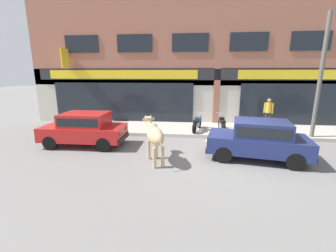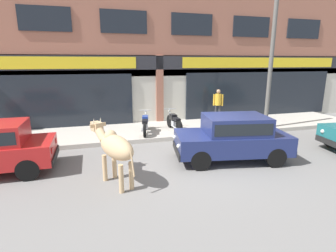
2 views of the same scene
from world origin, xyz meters
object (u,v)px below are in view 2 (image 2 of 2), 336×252
car_0 (233,136)px  motorcycle_0 (145,124)px  motorcycle_1 (174,122)px  utility_pole (271,65)px  cow (115,147)px  pedestrian (218,102)px

car_0 → motorcycle_0: (-2.17, 3.41, -0.25)m
car_0 → motorcycle_0: size_ratio=2.12×
motorcycle_0 → motorcycle_1: bearing=0.6°
motorcycle_1 → utility_pole: bearing=-8.6°
utility_pole → car_0: bearing=-139.4°
cow → motorcycle_1: cow is taller
car_0 → utility_pole: utility_pole is taller
cow → pedestrian: 7.64m
car_0 → motorcycle_0: 4.05m
car_0 → motorcycle_1: size_ratio=2.09×
car_0 → cow: bearing=-169.5°
cow → utility_pole: utility_pole is taller
motorcycle_1 → motorcycle_0: bearing=-179.4°
cow → motorcycle_0: bearing=68.9°
cow → car_0: 3.82m
motorcycle_0 → pedestrian: size_ratio=1.12×
cow → motorcycle_1: size_ratio=1.11×
car_0 → utility_pole: size_ratio=0.68×
motorcycle_0 → pedestrian: bearing=17.0°
car_0 → pedestrian: (1.76, 4.60, 0.34)m
pedestrian → car_0: bearing=-110.9°
pedestrian → motorcycle_0: bearing=-163.0°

